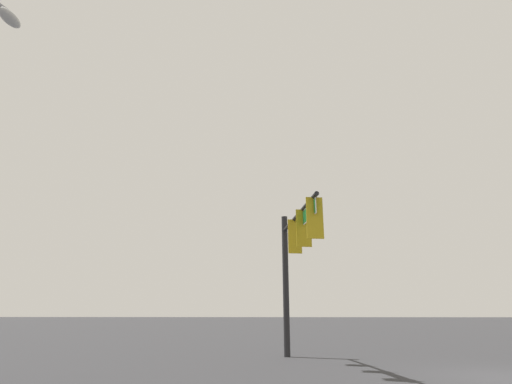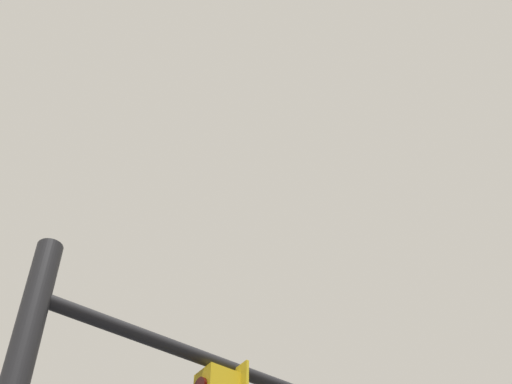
{
  "view_description": "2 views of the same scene",
  "coord_description": "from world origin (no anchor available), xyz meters",
  "views": [
    {
      "loc": [
        12.02,
        -6.09,
        1.65
      ],
      "look_at": [
        -3.57,
        -7.13,
        6.43
      ],
      "focal_mm": 28.0,
      "sensor_mm": 36.0,
      "label": 1
    },
    {
      "loc": [
        -5.63,
        -11.61,
        1.32
      ],
      "look_at": [
        -3.43,
        -7.01,
        6.3
      ],
      "focal_mm": 50.0,
      "sensor_mm": 36.0,
      "label": 2
    }
  ],
  "objects": []
}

